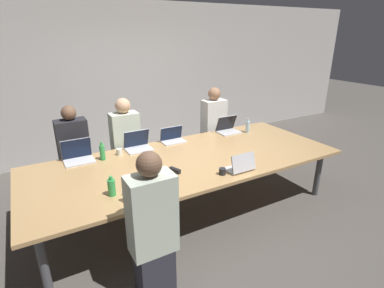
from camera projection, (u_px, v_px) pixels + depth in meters
name	position (u px, v px, depth m)	size (l,w,h in m)	color
ground_plane	(188.00, 207.00, 4.10)	(24.00, 24.00, 0.00)	#4C4742
curtain_wall	(123.00, 80.00, 5.65)	(12.00, 0.06, 2.80)	#BCB7B2
conference_table	(188.00, 162.00, 3.86)	(3.96, 1.60, 0.72)	tan
laptop_far_center	(172.00, 137.00, 4.43)	(0.35, 0.22, 0.22)	silver
laptop_far_left	(78.00, 155.00, 3.77)	(0.36, 0.27, 0.28)	silver
person_far_left	(75.00, 156.00, 4.09)	(0.40, 0.24, 1.37)	#2D2D38
bottle_far_left	(102.00, 152.00, 3.79)	(0.07, 0.07, 0.24)	green
laptop_far_right	(227.00, 128.00, 4.84)	(0.35, 0.27, 0.27)	silver
person_far_right	(213.00, 128.00, 5.22)	(0.40, 0.24, 1.39)	#2D2D38
bottle_far_right	(248.00, 127.00, 4.82)	(0.07, 0.07, 0.23)	#ADD1E0
laptop_far_midleft	(138.00, 144.00, 4.14)	(0.36, 0.27, 0.27)	silver
person_far_midleft	(126.00, 146.00, 4.42)	(0.40, 0.24, 1.39)	#2D2D38
cup_far_midleft	(119.00, 152.00, 3.96)	(0.08, 0.08, 0.09)	white
laptop_near_left	(142.00, 191.00, 2.92)	(0.32, 0.25, 0.25)	silver
person_near_left	(153.00, 228.00, 2.57)	(0.40, 0.24, 1.39)	#2D2D38
bottle_near_left	(112.00, 187.00, 2.96)	(0.08, 0.08, 0.21)	green
laptop_near_midright	(241.00, 166.00, 3.50)	(0.32, 0.22, 0.22)	silver
cup_near_midright	(222.00, 171.00, 3.41)	(0.08, 0.08, 0.08)	#232328
stapler	(175.00, 170.00, 3.47)	(0.10, 0.16, 0.05)	black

